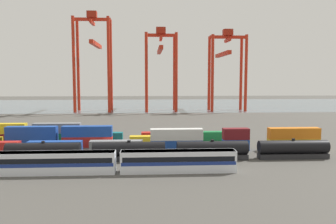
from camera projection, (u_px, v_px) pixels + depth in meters
name	position (u px, v px, depth m)	size (l,w,h in m)	color
ground_plane	(122.00, 125.00, 124.49)	(420.00, 420.00, 0.00)	#4C4944
harbour_water	(133.00, 105.00, 222.40)	(400.00, 110.00, 0.01)	slate
passenger_train	(56.00, 162.00, 61.01)	(63.84, 3.14, 3.90)	silver
freight_tank_row	(171.00, 151.00, 71.30)	(66.29, 2.76, 4.22)	#232326
shipping_container_1	(55.00, 147.00, 78.78)	(12.10, 2.44, 2.60)	#1C4299
shipping_container_2	(116.00, 146.00, 79.58)	(12.10, 2.44, 2.60)	slate
shipping_container_3	(177.00, 145.00, 80.39)	(12.10, 2.44, 2.60)	#1C4299
shipping_container_4	(177.00, 134.00, 80.14)	(12.10, 2.44, 2.60)	silver
shipping_container_5	(236.00, 145.00, 81.19)	(6.04, 2.44, 2.60)	#1C4299
shipping_container_6	(236.00, 134.00, 80.94)	(6.04, 2.44, 2.60)	maroon
shipping_container_7	(293.00, 144.00, 81.99)	(12.10, 2.44, 2.60)	gold
shipping_container_8	(294.00, 133.00, 81.74)	(12.10, 2.44, 2.60)	orange
shipping_container_10	(32.00, 142.00, 84.36)	(12.10, 2.44, 2.60)	#1C4299
shipping_container_11	(32.00, 132.00, 84.11)	(12.10, 2.44, 2.60)	#1C4299
shipping_container_12	(88.00, 142.00, 85.13)	(12.10, 2.44, 2.60)	#AD211C
shipping_container_13	(87.00, 131.00, 84.88)	(12.10, 2.44, 2.60)	#1C4299
shipping_container_14	(142.00, 141.00, 85.90)	(6.04, 2.44, 2.60)	gold
shipping_container_15	(3.00, 138.00, 89.80)	(12.10, 2.44, 2.60)	maroon
shipping_container_16	(2.00, 128.00, 89.55)	(12.10, 2.44, 2.60)	gold
shipping_container_17	(57.00, 138.00, 90.60)	(12.10, 2.44, 2.60)	#197538
shipping_container_18	(57.00, 128.00, 90.35)	(12.10, 2.44, 2.60)	slate
shipping_container_19	(111.00, 137.00, 91.41)	(6.04, 2.44, 2.60)	#146066
shipping_container_20	(164.00, 137.00, 92.21)	(12.10, 2.44, 2.60)	#AD211C
shipping_container_21	(216.00, 136.00, 93.02)	(12.10, 2.44, 2.60)	#197538
gantry_crane_west	(93.00, 53.00, 178.14)	(18.70, 34.03, 50.50)	red
gantry_crane_central	(161.00, 60.00, 181.61)	(16.53, 39.99, 42.87)	red
gantry_crane_east	(226.00, 62.00, 182.78)	(18.90, 33.16, 42.17)	red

